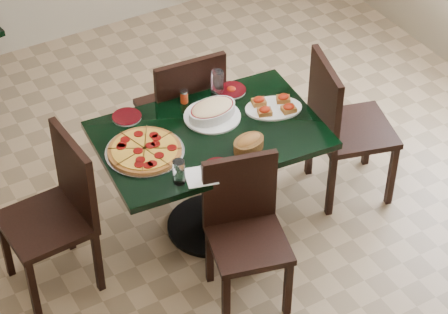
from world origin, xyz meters
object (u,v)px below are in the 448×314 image
chair_right (341,121)px  lasagna_casserole (212,111)px  main_table (210,157)px  chair_left (59,207)px  bruschetta_platter (274,106)px  chair_near (245,224)px  bread_basket (249,143)px  chair_far (184,109)px  pepperoni_pizza (145,150)px

chair_right → lasagna_casserole: (-0.78, 0.21, 0.24)m
main_table → chair_left: (-0.91, 0.07, -0.02)m
lasagna_casserole → bruschetta_platter: size_ratio=0.84×
chair_near → lasagna_casserole: bearing=90.8°
chair_left → bread_basket: (1.03, -0.30, 0.25)m
bread_basket → bruschetta_platter: (0.31, 0.24, -0.02)m
main_table → bread_basket: (0.12, -0.23, 0.22)m
chair_near → bread_basket: (0.19, 0.28, 0.30)m
main_table → chair_far: size_ratio=1.36×
chair_near → lasagna_casserole: 0.71m
main_table → chair_far: (0.10, 0.51, -0.02)m
pepperoni_pizza → chair_near: bearing=-58.2°
bruschetta_platter → bread_basket: bearing=-122.0°
main_table → pepperoni_pizza: size_ratio=3.01×
main_table → pepperoni_pizza: 0.45m
chair_far → chair_near: bearing=84.6°
pepperoni_pizza → lasagna_casserole: (0.48, 0.10, 0.03)m
chair_right → bruschetta_platter: 0.49m
pepperoni_pizza → chair_left: bearing=174.7°
main_table → lasagna_casserole: bearing=59.4°
bruschetta_platter → chair_right: bearing=8.1°
chair_right → pepperoni_pizza: (-1.26, 0.11, 0.21)m
chair_far → bread_basket: (0.02, -0.75, 0.24)m
chair_right → chair_near: bearing=129.7°
main_table → chair_far: bearing=83.5°
bread_basket → chair_near: bearing=-137.6°
chair_right → pepperoni_pizza: bearing=100.5°
chair_far → pepperoni_pizza: (-0.50, -0.49, 0.22)m
chair_far → lasagna_casserole: (-0.02, -0.40, 0.25)m
chair_right → main_table: bearing=99.4°
chair_right → pepperoni_pizza: chair_right is taller
chair_far → pepperoni_pizza: bearing=48.8°
lasagna_casserole → pepperoni_pizza: bearing=-175.8°
pepperoni_pizza → chair_far: bearing=44.7°
chair_far → chair_right: bearing=145.7°
chair_near → bread_basket: chair_near is taller
chair_far → bread_basket: bearing=95.3°
chair_far → chair_left: size_ratio=1.01×
chair_right → lasagna_casserole: bearing=90.6°
chair_far → lasagna_casserole: bearing=91.3°
main_table → bruschetta_platter: (0.43, 0.00, 0.21)m
bread_basket → main_table: bearing=102.6°
pepperoni_pizza → chair_right: bearing=-5.0°
chair_near → pepperoni_pizza: 0.68m
pepperoni_pizza → lasagna_casserole: size_ratio=1.32×
chair_left → bruschetta_platter: chair_left is taller
lasagna_casserole → chair_right: bearing=-22.2°
chair_far → chair_near: (-0.17, -1.02, -0.05)m
bread_basket → chair_right: bearing=-2.9°
main_table → chair_left: size_ratio=1.37×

